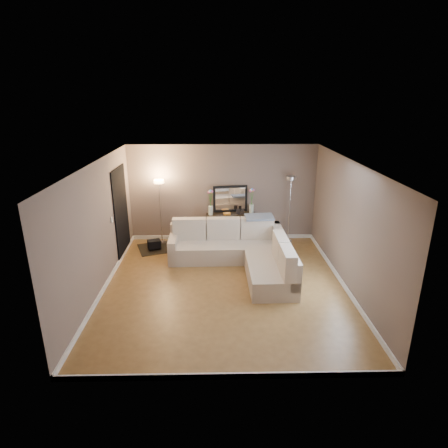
{
  "coord_description": "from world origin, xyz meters",
  "views": [
    {
      "loc": [
        -0.16,
        -7.02,
        3.82
      ],
      "look_at": [
        0.0,
        0.8,
        1.1
      ],
      "focal_mm": 30.0,
      "sensor_mm": 36.0,
      "label": 1
    }
  ],
  "objects_px": {
    "floor_lamp_lit": "(160,199)",
    "floor_lamp_unlit": "(290,196)",
    "sectional_sofa": "(242,251)",
    "console_table": "(228,226)"
  },
  "relations": [
    {
      "from": "floor_lamp_lit",
      "to": "floor_lamp_unlit",
      "type": "xyz_separation_m",
      "value": [
        3.42,
        0.02,
        0.05
      ]
    },
    {
      "from": "console_table",
      "to": "floor_lamp_unlit",
      "type": "relative_size",
      "value": 0.74
    },
    {
      "from": "floor_lamp_lit",
      "to": "floor_lamp_unlit",
      "type": "height_order",
      "value": "floor_lamp_unlit"
    },
    {
      "from": "sectional_sofa",
      "to": "floor_lamp_lit",
      "type": "xyz_separation_m",
      "value": [
        -2.06,
        1.44,
        0.87
      ]
    },
    {
      "from": "sectional_sofa",
      "to": "floor_lamp_unlit",
      "type": "xyz_separation_m",
      "value": [
        1.36,
        1.46,
        0.93
      ]
    },
    {
      "from": "console_table",
      "to": "sectional_sofa",
      "type": "bearing_deg",
      "value": -79.58
    },
    {
      "from": "floor_lamp_unlit",
      "to": "console_table",
      "type": "bearing_deg",
      "value": 179.47
    },
    {
      "from": "floor_lamp_lit",
      "to": "floor_lamp_unlit",
      "type": "relative_size",
      "value": 0.96
    },
    {
      "from": "floor_lamp_unlit",
      "to": "sectional_sofa",
      "type": "bearing_deg",
      "value": -133.01
    },
    {
      "from": "sectional_sofa",
      "to": "floor_lamp_unlit",
      "type": "distance_m",
      "value": 2.2
    }
  ]
}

